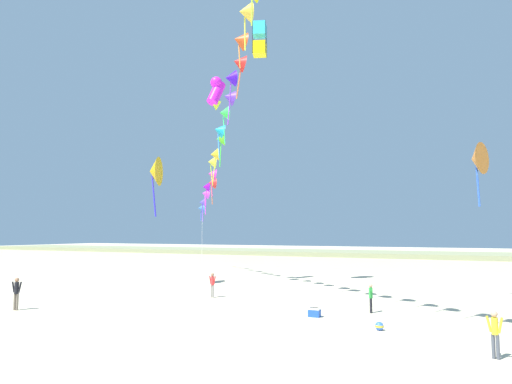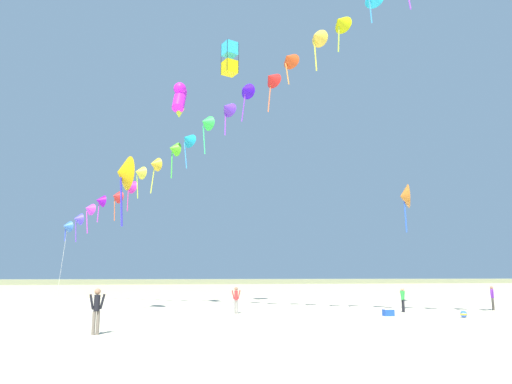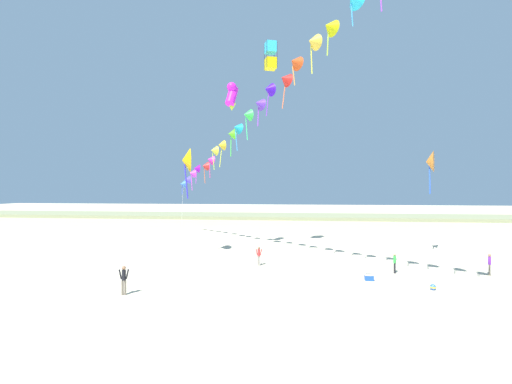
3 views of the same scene
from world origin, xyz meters
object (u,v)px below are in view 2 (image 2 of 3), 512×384
(large_kite_mid_trail, at_px, (230,59))
(large_kite_high_solo, at_px, (123,173))
(person_far_right, at_px, (403,298))
(large_kite_outer_drift, at_px, (180,99))
(person_mid_center, at_px, (236,298))
(person_near_left, at_px, (492,296))
(person_far_left, at_px, (97,308))
(beach_cooler, at_px, (388,312))
(beach_ball, at_px, (464,314))
(large_kite_low_lead, at_px, (404,196))

(large_kite_mid_trail, bearing_deg, large_kite_high_solo, -157.22)
(person_far_right, distance_m, large_kite_outer_drift, 21.35)
(person_mid_center, bearing_deg, person_near_left, -3.89)
(large_kite_outer_drift, bearing_deg, person_far_left, -104.14)
(person_far_right, distance_m, large_kite_high_solo, 19.52)
(large_kite_mid_trail, height_order, beach_cooler, large_kite_mid_trail)
(large_kite_high_solo, bearing_deg, person_far_left, -90.01)
(large_kite_mid_trail, bearing_deg, person_far_left, -117.22)
(person_near_left, xyz_separation_m, large_kite_high_solo, (-23.93, 4.11, 7.95))
(person_mid_center, xyz_separation_m, large_kite_outer_drift, (-3.37, 6.05, 14.66))
(person_mid_center, xyz_separation_m, large_kite_mid_trail, (0.51, 6.13, 18.44))
(large_kite_outer_drift, relative_size, beach_cooler, 4.91)
(person_far_right, distance_m, large_kite_mid_trail, 22.18)
(person_mid_center, distance_m, person_far_left, 11.09)
(large_kite_mid_trail, relative_size, beach_ball, 7.30)
(large_kite_low_lead, relative_size, large_kite_outer_drift, 1.44)
(large_kite_low_lead, xyz_separation_m, beach_ball, (-4.18, -11.88, -8.61))
(large_kite_low_lead, xyz_separation_m, large_kite_outer_drift, (-18.93, -0.42, 6.76))
(large_kite_low_lead, relative_size, beach_cooler, 7.06)
(person_mid_center, height_order, beach_ball, person_mid_center)
(person_near_left, bearing_deg, large_kite_outer_drift, 160.42)
(large_kite_outer_drift, distance_m, beach_cooler, 21.37)
(beach_ball, bearing_deg, large_kite_high_solo, 155.57)
(person_far_left, relative_size, beach_cooler, 2.98)
(person_mid_center, xyz_separation_m, person_far_right, (10.25, -1.33, -0.04))
(large_kite_mid_trail, xyz_separation_m, beach_ball, (10.88, -11.55, -19.16))
(person_mid_center, xyz_separation_m, beach_cooler, (7.94, -3.61, -0.68))
(large_kite_mid_trail, bearing_deg, person_far_right, -37.46)
(large_kite_high_solo, distance_m, beach_cooler, 18.50)
(beach_ball, bearing_deg, large_kite_mid_trail, 133.30)
(beach_cooler, relative_size, beach_ball, 1.59)
(person_far_left, distance_m, beach_ball, 18.72)
(large_kite_low_lead, bearing_deg, beach_ball, -109.37)
(person_mid_center, height_order, large_kite_mid_trail, large_kite_mid_trail)
(person_far_left, distance_m, large_kite_mid_trail, 24.68)
(beach_cooler, bearing_deg, large_kite_low_lead, 52.90)
(beach_ball, bearing_deg, person_far_right, 105.65)
(large_kite_low_lead, distance_m, large_kite_mid_trail, 18.39)
(large_kite_low_lead, bearing_deg, person_mid_center, -157.43)
(large_kite_outer_drift, bearing_deg, large_kite_mid_trail, 1.19)
(person_far_left, relative_size, large_kite_low_lead, 0.42)
(person_far_right, bearing_deg, beach_cooler, -135.26)
(large_kite_outer_drift, xyz_separation_m, beach_ball, (14.76, -11.47, -15.37))
(person_mid_center, relative_size, large_kite_high_solo, 0.33)
(large_kite_outer_drift, distance_m, beach_ball, 24.20)
(large_kite_mid_trail, distance_m, beach_ball, 24.87)
(person_near_left, height_order, beach_cooler, person_near_left)
(person_mid_center, relative_size, person_far_left, 0.90)
(person_near_left, relative_size, beach_cooler, 2.67)
(person_near_left, xyz_separation_m, large_kite_mid_trail, (-16.37, 7.28, 18.44))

